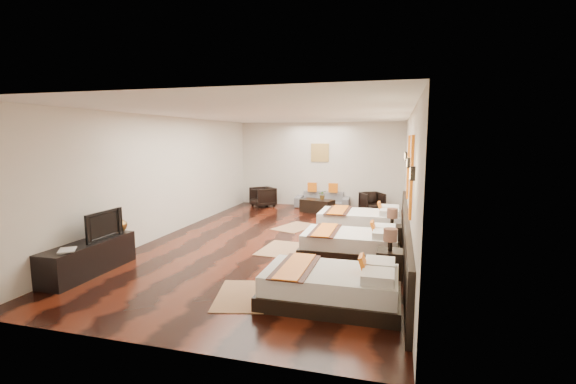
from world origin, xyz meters
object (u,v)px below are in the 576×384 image
(tv_console, at_px, (89,258))
(figurine, at_px, (118,223))
(tv, at_px, (100,225))
(bed_mid, at_px, (351,243))
(book, at_px, (58,251))
(armchair_right, at_px, (372,202))
(table_plant, at_px, (323,195))
(bed_near, at_px, (332,286))
(bed_far, at_px, (361,221))
(armchair_left, at_px, (263,197))
(nightstand_b, at_px, (392,233))
(coffee_table, at_px, (317,206))
(sofa, at_px, (322,200))
(nightstand_a, at_px, (389,261))

(tv_console, bearing_deg, figurine, 90.00)
(tv, distance_m, figurine, 0.52)
(figurine, bearing_deg, bed_mid, 19.11)
(book, distance_m, armchair_right, 8.87)
(tv_console, distance_m, table_plant, 7.16)
(bed_near, bearing_deg, tv, 174.77)
(bed_far, bearing_deg, armchair_right, 88.27)
(armchair_left, bearing_deg, book, -49.73)
(book, bearing_deg, tv, 86.73)
(figurine, distance_m, armchair_right, 7.69)
(bed_mid, distance_m, table_plant, 4.59)
(nightstand_b, bearing_deg, figurine, -154.72)
(bed_mid, height_order, coffee_table, bed_mid)
(armchair_left, bearing_deg, sofa, 55.53)
(bed_mid, distance_m, tv, 4.62)
(nightstand_a, bearing_deg, armchair_left, 125.75)
(sofa, height_order, table_plant, table_plant)
(table_plant, bearing_deg, figurine, -115.75)
(tv, height_order, table_plant, tv)
(tv_console, bearing_deg, bed_near, -1.66)
(bed_mid, bearing_deg, bed_near, -89.99)
(bed_mid, distance_m, armchair_left, 5.96)
(bed_far, relative_size, tv_console, 1.13)
(bed_mid, xyz_separation_m, nightstand_a, (0.75, -1.09, 0.05))
(nightstand_a, relative_size, armchair_right, 1.27)
(nightstand_b, bearing_deg, sofa, 118.08)
(coffee_table, bearing_deg, nightstand_b, -56.14)
(bed_mid, distance_m, sofa, 5.39)
(bed_near, distance_m, book, 4.24)
(nightstand_a, bearing_deg, sofa, 110.08)
(tv_console, bearing_deg, book, -90.00)
(book, distance_m, armchair_left, 7.69)
(armchair_left, height_order, table_plant, table_plant)
(armchair_right, bearing_deg, bed_near, -120.08)
(bed_far, height_order, tv_console, bed_far)
(tv, distance_m, armchair_left, 6.83)
(tv_console, bearing_deg, armchair_right, 59.06)
(tv, relative_size, book, 2.63)
(bed_far, xyz_separation_m, nightstand_b, (0.75, -1.17, 0.02))
(nightstand_a, height_order, figurine, figurine)
(figurine, relative_size, armchair_right, 0.51)
(tv_console, relative_size, book, 5.50)
(tv_console, height_order, figurine, figurine)
(nightstand_b, distance_m, tv_console, 5.84)
(bed_near, xyz_separation_m, nightstand_b, (0.75, 3.22, 0.04))
(sofa, bearing_deg, armchair_left, -171.54)
(armchair_right, xyz_separation_m, coffee_table, (-1.62, -0.63, -0.10))
(armchair_left, height_order, armchair_right, armchair_left)
(nightstand_a, bearing_deg, figurine, -175.75)
(tv_console, bearing_deg, tv, 79.01)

